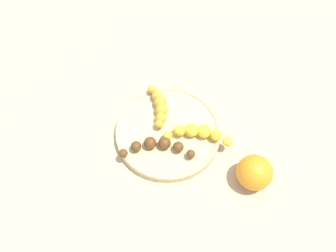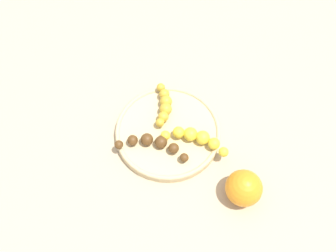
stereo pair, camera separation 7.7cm
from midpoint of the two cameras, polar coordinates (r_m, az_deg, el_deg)
name	(u,v)px [view 2 (the right image)]	position (r m, az deg, el deg)	size (l,w,h in m)	color
ground_plane	(168,134)	(0.80, 2.73, -1.59)	(2.40, 2.40, 0.00)	tan
fruit_bowl	(168,132)	(0.79, 2.77, -1.17)	(0.24, 0.24, 0.02)	#D1B784
banana_spotted	(164,105)	(0.80, 2.08, 3.25)	(0.11, 0.07, 0.03)	gold
banana_overripe	(153,144)	(0.75, 0.42, -3.21)	(0.08, 0.16, 0.03)	#593819
banana_yellow	(196,138)	(0.76, 7.54, -2.25)	(0.07, 0.15, 0.03)	yellow
orange_fruit	(244,188)	(0.73, 15.49, -10.20)	(0.08, 0.08, 0.08)	orange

